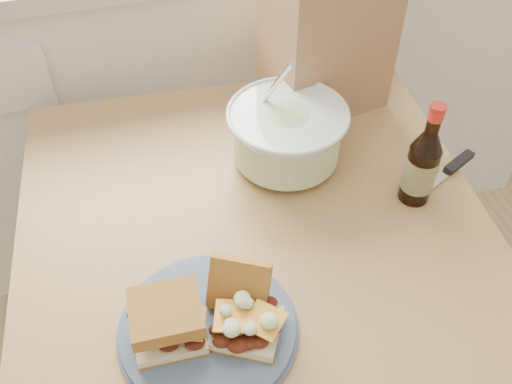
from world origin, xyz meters
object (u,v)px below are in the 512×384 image
object	(u,v)px
dining_table	(255,256)
beer_bottle	(422,166)
paper_bag	(328,37)
plate	(208,328)
coleslaw_bowl	(287,137)

from	to	relation	value
dining_table	beer_bottle	xyz separation A→B (m)	(0.30, -0.02, 0.18)
beer_bottle	paper_bag	bearing A→B (deg)	90.35
plate	paper_bag	bearing A→B (deg)	53.81
plate	beer_bottle	xyz separation A→B (m)	(0.43, 0.18, 0.07)
coleslaw_bowl	beer_bottle	size ratio (longest dim) A/B	1.09
coleslaw_bowl	beer_bottle	xyz separation A→B (m)	(0.20, -0.16, 0.02)
dining_table	beer_bottle	world-z (taller)	beer_bottle
dining_table	plate	bearing A→B (deg)	-119.33
beer_bottle	paper_bag	size ratio (longest dim) A/B	0.67
dining_table	beer_bottle	distance (m)	0.36
dining_table	coleslaw_bowl	bearing A→B (deg)	57.58
plate	beer_bottle	world-z (taller)	beer_bottle
coleslaw_bowl	beer_bottle	world-z (taller)	coleslaw_bowl
dining_table	coleslaw_bowl	distance (m)	0.24
coleslaw_bowl	beer_bottle	distance (m)	0.26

